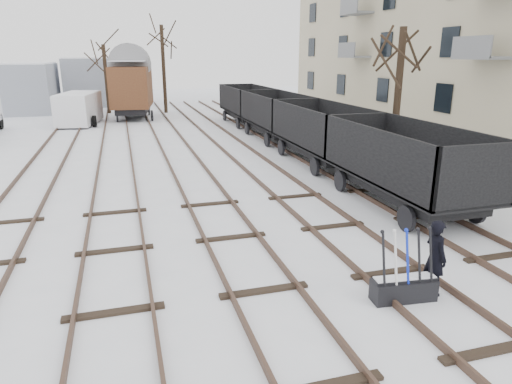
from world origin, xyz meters
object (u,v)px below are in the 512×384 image
freight_wagon_a (403,176)px  box_van_wagon (132,85)px  ground_frame (404,287)px  worker (435,257)px  panel_van (79,108)px

freight_wagon_a → box_van_wagon: (-7.65, 24.47, 1.52)m
freight_wagon_a → box_van_wagon: box_van_wagon is taller
ground_frame → box_van_wagon: box_van_wagon is taller
ground_frame → box_van_wagon: (-4.24, 29.77, 2.24)m
ground_frame → freight_wagon_a: (3.40, 5.30, 0.72)m
freight_wagon_a → box_van_wagon: 25.68m
ground_frame → worker: worker is taller
ground_frame → box_van_wagon: size_ratio=0.25×
ground_frame → panel_van: 28.63m
ground_frame → freight_wagon_a: 6.33m
ground_frame → panel_van: (-8.00, 27.48, 0.86)m
freight_wagon_a → box_van_wagon: size_ratio=1.07×
ground_frame → panel_van: size_ratio=0.28×
box_van_wagon → panel_van: (-3.76, -2.29, -1.37)m
box_van_wagon → panel_van: 4.61m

